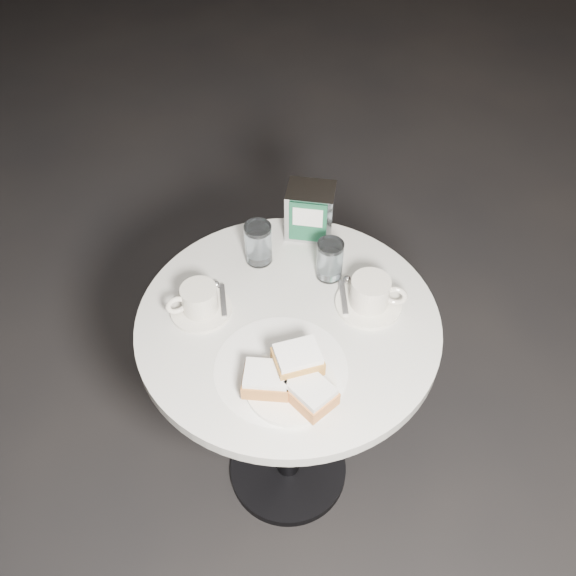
# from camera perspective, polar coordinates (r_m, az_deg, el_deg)

# --- Properties ---
(ground) EXTENTS (7.00, 7.00, 0.00)m
(ground) POSITION_cam_1_polar(r_m,az_deg,el_deg) (2.10, 0.01, -15.92)
(ground) COLOR black
(ground) RESTS_ON ground
(cafe_table) EXTENTS (0.70, 0.70, 0.74)m
(cafe_table) POSITION_cam_1_polar(r_m,az_deg,el_deg) (1.63, 0.01, -7.27)
(cafe_table) COLOR black
(cafe_table) RESTS_ON ground
(sugar_spill) EXTENTS (0.32, 0.32, 0.00)m
(sugar_spill) POSITION_cam_1_polar(r_m,az_deg,el_deg) (1.38, -0.65, -7.19)
(sugar_spill) COLOR white
(sugar_spill) RESTS_ON cafe_table
(beignet_plate) EXTENTS (0.25, 0.25, 0.09)m
(beignet_plate) POSITION_cam_1_polar(r_m,az_deg,el_deg) (1.33, 0.29, -8.21)
(beignet_plate) COLOR white
(beignet_plate) RESTS_ON cafe_table
(coffee_cup_left) EXTENTS (0.19, 0.19, 0.07)m
(coffee_cup_left) POSITION_cam_1_polar(r_m,az_deg,el_deg) (1.48, -7.90, -1.19)
(coffee_cup_left) COLOR silver
(coffee_cup_left) RESTS_ON cafe_table
(coffee_cup_right) EXTENTS (0.19, 0.19, 0.08)m
(coffee_cup_right) POSITION_cam_1_polar(r_m,az_deg,el_deg) (1.48, 7.33, -0.62)
(coffee_cup_right) COLOR white
(coffee_cup_right) RESTS_ON cafe_table
(water_glass_left) EXTENTS (0.09, 0.09, 0.11)m
(water_glass_left) POSITION_cam_1_polar(r_m,az_deg,el_deg) (1.57, -2.65, 3.95)
(water_glass_left) COLOR white
(water_glass_left) RESTS_ON cafe_table
(water_glass_right) EXTENTS (0.07, 0.07, 0.10)m
(water_glass_right) POSITION_cam_1_polar(r_m,az_deg,el_deg) (1.53, 3.73, 2.48)
(water_glass_right) COLOR silver
(water_glass_right) RESTS_ON cafe_table
(napkin_dispenser) EXTENTS (0.13, 0.12, 0.14)m
(napkin_dispenser) POSITION_cam_1_polar(r_m,az_deg,el_deg) (1.63, 1.99, 6.82)
(napkin_dispenser) COLOR silver
(napkin_dispenser) RESTS_ON cafe_table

